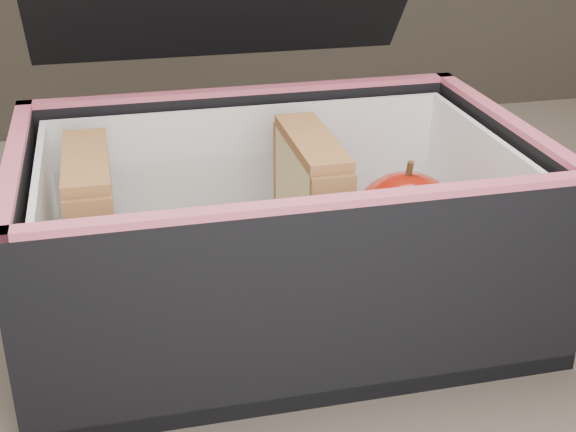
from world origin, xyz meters
name	(u,v)px	position (x,y,z in m)	size (l,w,h in m)	color
kitchen_table	(329,415)	(0.00, 0.00, 0.66)	(1.20, 0.80, 0.75)	brown
lunch_bag	(274,214)	(-0.04, 0.01, 0.82)	(0.32, 0.34, 0.28)	black
plastic_tub	(207,250)	(-0.08, 0.01, 0.80)	(0.18, 0.13, 0.08)	white
sandwich_left	(94,236)	(-0.15, 0.01, 0.82)	(0.03, 0.10, 0.11)	#C9B77E
sandwich_right	(311,214)	(-0.01, 0.01, 0.82)	(0.03, 0.10, 0.11)	#C9B77E
carrot_sticks	(201,287)	(-0.09, -0.01, 0.79)	(0.05, 0.11, 0.03)	#CE4E0F
paper_napkin	(394,264)	(0.05, 0.02, 0.77)	(0.08, 0.08, 0.01)	white
red_apple	(406,221)	(0.05, 0.01, 0.81)	(0.08, 0.08, 0.08)	maroon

